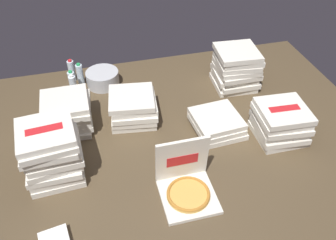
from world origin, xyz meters
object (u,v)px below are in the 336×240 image
Objects in this scene: pizza_stack_right_mid at (67,113)px; water_bottle_2 at (72,71)px; ice_bucket at (103,78)px; pizza_stack_right_near at (133,107)px; water_bottle_3 at (73,86)px; pizza_stack_left_near at (236,68)px; water_bottle_1 at (72,82)px; pizza_stack_left_far at (217,123)px; water_bottle_0 at (80,75)px; pizza_stack_center_near at (280,122)px; pizza_stack_right_far at (52,153)px; open_pizza_box at (186,185)px.

pizza_stack_right_mid is 1.80× the size of water_bottle_2.
pizza_stack_right_near is at bearing -70.99° from ice_bucket.
pizza_stack_right_mid reaches higher than water_bottle_3.
ice_bucket is 1.35× the size of water_bottle_3.
pizza_stack_left_near is 1.42m from water_bottle_1.
pizza_stack_left_near is at bearing 13.91° from pizza_stack_right_near.
water_bottle_0 reaches higher than pizza_stack_left_far.
pizza_stack_left_far is 1.33× the size of ice_bucket.
pizza_stack_center_near reaches higher than water_bottle_0.
pizza_stack_right_far reaches higher than pizza_stack_right_near.
pizza_stack_right_mid is 0.50m from pizza_stack_right_near.
open_pizza_box is 1.38m from water_bottle_3.
pizza_stack_left_near is 1.36× the size of ice_bucket.
pizza_stack_right_near reaches higher than water_bottle_0.
ice_bucket is (0.42, 0.97, -0.13)m from pizza_stack_right_far.
pizza_stack_right_far is 1.87× the size of water_bottle_3.
water_bottle_2 is (-1.03, 0.97, 0.04)m from pizza_stack_left_far.
pizza_stack_left_near is at bearing -17.39° from water_bottle_2.
water_bottle_0 and water_bottle_1 have the same top height.
pizza_stack_center_near is 1.85m from water_bottle_2.
pizza_stack_right_far is at bearing 154.96° from open_pizza_box.
water_bottle_1 and water_bottle_3 have the same top height.
open_pizza_box is 1.61m from water_bottle_2.
pizza_stack_center_near is 1.86× the size of water_bottle_2.
pizza_stack_right_far is at bearing -100.79° from water_bottle_3.
pizza_stack_left_near reaches higher than water_bottle_1.
water_bottle_1 is (-0.44, 0.49, -0.01)m from pizza_stack_right_near.
open_pizza_box is 0.88m from pizza_stack_right_far.
pizza_stack_right_near is 1.90× the size of water_bottle_3.
pizza_stack_right_mid reaches higher than water_bottle_1.
pizza_stack_right_far is 0.75m from pizza_stack_right_near.
pizza_stack_right_far is at bearing -102.69° from water_bottle_0.
pizza_stack_right_mid is at bearing 163.26° from pizza_stack_left_far.
ice_bucket is at bearing 139.99° from pizza_stack_center_near.
pizza_stack_right_far is at bearing 178.81° from pizza_stack_center_near.
water_bottle_0 is 1.00× the size of water_bottle_1.
pizza_stack_right_far is 0.99× the size of pizza_stack_right_near.
water_bottle_1 is 0.07m from water_bottle_3.
pizza_stack_right_far is at bearing -173.29° from pizza_stack_left_far.
pizza_stack_left_far is (0.40, 0.51, -0.01)m from open_pizza_box.
pizza_stack_center_near reaches higher than water_bottle_3.
pizza_stack_right_mid is 0.60m from ice_bucket.
water_bottle_0 is 1.00× the size of water_bottle_2.
pizza_stack_left_near is 1.46m from water_bottle_2.
pizza_stack_right_near reaches higher than water_bottle_1.
pizza_stack_right_near is 1.90× the size of water_bottle_1.
water_bottle_1 is at bearing 116.12° from open_pizza_box.
pizza_stack_right_near is at bearing -3.63° from pizza_stack_right_mid.
pizza_stack_right_mid is (-1.45, -0.20, -0.04)m from pizza_stack_left_near.
pizza_stack_right_mid reaches higher than water_bottle_0.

